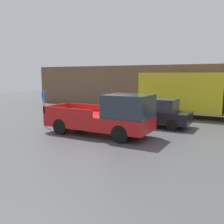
% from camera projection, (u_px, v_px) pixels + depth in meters
% --- Properties ---
extents(ground_plane, '(60.00, 60.00, 0.00)m').
position_uv_depth(ground_plane, '(103.00, 131.00, 13.93)').
color(ground_plane, '#4C4C4F').
extents(building_wall, '(28.00, 0.15, 3.98)m').
position_uv_depth(building_wall, '(159.00, 87.00, 22.20)').
color(building_wall, brown).
rests_on(building_wall, ground).
extents(pickup_truck, '(5.62, 2.08, 2.15)m').
position_uv_depth(pickup_truck, '(107.00, 116.00, 12.65)').
color(pickup_truck, red).
rests_on(pickup_truck, ground).
extents(car, '(4.26, 1.87, 1.68)m').
position_uv_depth(car, '(155.00, 113.00, 15.09)').
color(car, black).
rests_on(car, ground).
extents(delivery_truck, '(7.78, 2.48, 3.25)m').
position_uv_depth(delivery_truck, '(190.00, 93.00, 18.30)').
color(delivery_truck, gold).
rests_on(delivery_truck, ground).
extents(parking_sign, '(0.30, 0.07, 2.17)m').
position_uv_depth(parking_sign, '(44.00, 106.00, 15.04)').
color(parking_sign, gray).
rests_on(parking_sign, ground).
extents(newspaper_box, '(0.45, 0.40, 1.01)m').
position_uv_depth(newspaper_box, '(181.00, 106.00, 21.15)').
color(newspaper_box, '#194CB2').
rests_on(newspaper_box, ground).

